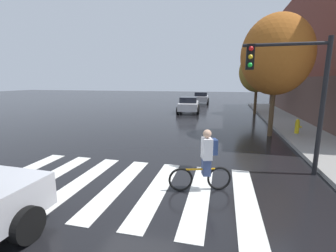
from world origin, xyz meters
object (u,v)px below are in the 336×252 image
fire_hydrant (297,126)px  sedan_mid (189,104)px  street_tree_mid (257,72)px  cyclist (205,161)px  street_tree_near (276,55)px  traffic_light_near (295,83)px  sedan_far (201,98)px

fire_hydrant → sedan_mid: bearing=130.9°
sedan_mid → street_tree_mid: bearing=2.9°
cyclist → street_tree_mid: 16.61m
sedan_mid → street_tree_near: size_ratio=0.70×
cyclist → street_tree_mid: bearing=78.7°
sedan_mid → cyclist: (2.74, -15.74, 0.09)m
fire_hydrant → traffic_light_near: bearing=-108.1°
street_tree_mid → traffic_light_near: bearing=-92.9°
sedan_mid → fire_hydrant: bearing=-49.1°
street_tree_mid → fire_hydrant: bearing=-82.3°
sedan_mid → street_tree_near: 10.78m
fire_hydrant → street_tree_mid: size_ratio=0.14×
traffic_light_near → cyclist: bearing=-142.6°
sedan_mid → traffic_light_near: bearing=-69.3°
sedan_mid → street_tree_near: bearing=-56.3°
traffic_light_near → street_tree_near: bearing=85.2°
sedan_mid → sedan_far: bearing=88.2°
sedan_far → street_tree_near: bearing=-73.2°
traffic_light_near → sedan_far: bearing=102.0°
sedan_far → street_tree_near: (5.38, -17.83, 3.43)m
cyclist → street_tree_near: 8.50m
cyclist → sedan_mid: bearing=99.9°
street_tree_near → fire_hydrant: bearing=13.2°
cyclist → traffic_light_near: (2.48, 1.89, 2.02)m
traffic_light_near → street_tree_mid: (0.72, 14.15, 0.86)m
traffic_light_near → street_tree_near: street_tree_near is taller
sedan_mid → cyclist: bearing=-80.1°
sedan_mid → street_tree_mid: street_tree_mid is taller
sedan_mid → traffic_light_near: traffic_light_near is taller
sedan_far → sedan_mid: bearing=-91.8°
cyclist → street_tree_near: size_ratio=0.27×
street_tree_mid → cyclist: bearing=-101.3°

